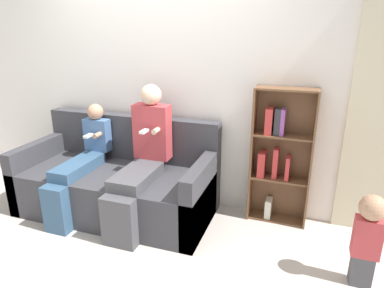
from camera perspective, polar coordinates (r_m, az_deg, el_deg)
name	(u,v)px	position (r m, az deg, el deg)	size (l,w,h in m)	color
ground_plane	(118,244)	(3.31, -12.22, -16.03)	(14.00, 14.00, 0.00)	#BCB2A8
back_wall	(161,86)	(3.71, -5.13, 9.60)	(10.00, 0.06, 2.55)	silver
couch	(118,183)	(3.71, -12.22, -6.41)	(2.01, 0.93, 0.96)	#38383D
adult_seated	(142,156)	(3.35, -8.39, -2.07)	(0.37, 0.91, 1.34)	#47474C
child_seated	(80,163)	(3.68, -18.21, -3.01)	(0.28, 0.91, 1.10)	#335170
toddler_standing	(368,235)	(2.89, 27.23, -13.36)	(0.19, 0.19, 0.75)	#47474C
bookshelf	(279,155)	(3.44, 14.28, -1.79)	(0.57, 0.22, 1.35)	brown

